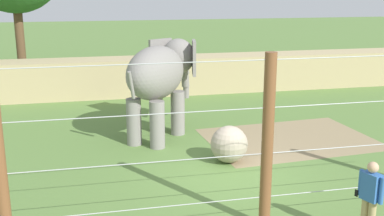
{
  "coord_description": "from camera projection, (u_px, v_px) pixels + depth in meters",
  "views": [
    {
      "loc": [
        -3.54,
        -11.26,
        4.94
      ],
      "look_at": [
        -0.61,
        2.06,
        1.4
      ],
      "focal_mm": 43.97,
      "sensor_mm": 36.0,
      "label": 1
    }
  ],
  "objects": [
    {
      "name": "cable_fence",
      "position": [
        270.0,
        142.0,
        9.56
      ],
      "size": [
        11.47,
        0.24,
        3.71
      ],
      "color": "brown",
      "rests_on": "ground"
    },
    {
      "name": "dirt_patch",
      "position": [
        289.0,
        139.0,
        15.67
      ],
      "size": [
        5.68,
        4.26,
        0.01
      ],
      "primitive_type": "cube",
      "rotation": [
        0.0,
        0.0,
        0.08
      ],
      "color": "#937F5B",
      "rests_on": "ground"
    },
    {
      "name": "zookeeper",
      "position": [
        370.0,
        198.0,
        9.21
      ],
      "size": [
        0.35,
        0.57,
        1.67
      ],
      "color": "tan",
      "rests_on": "ground"
    },
    {
      "name": "enrichment_ball",
      "position": [
        229.0,
        144.0,
        13.51
      ],
      "size": [
        1.08,
        1.08,
        1.08
      ],
      "primitive_type": "sphere",
      "color": "tan",
      "rests_on": "ground"
    },
    {
      "name": "ground_plane",
      "position": [
        231.0,
        176.0,
        12.62
      ],
      "size": [
        120.0,
        120.0,
        0.0
      ],
      "primitive_type": "plane",
      "color": "#5B7F3D"
    },
    {
      "name": "embankment_wall",
      "position": [
        167.0,
        75.0,
        22.3
      ],
      "size": [
        36.0,
        1.8,
        1.71
      ],
      "primitive_type": "cube",
      "color": "tan",
      "rests_on": "ground"
    },
    {
      "name": "elephant",
      "position": [
        160.0,
        75.0,
        15.45
      ],
      "size": [
        3.23,
        3.79,
        3.17
      ],
      "color": "gray",
      "rests_on": "ground"
    }
  ]
}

